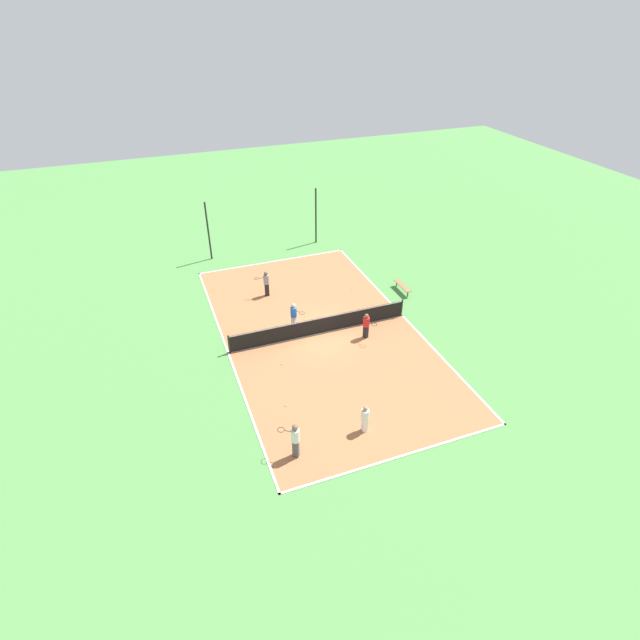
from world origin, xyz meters
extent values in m
plane|color=#518E47|center=(0.00, 0.00, 0.00)|extent=(80.00, 80.00, 0.00)
cube|color=#AD6B42|center=(0.00, 0.00, 0.01)|extent=(10.51, 19.03, 0.02)
cube|color=white|center=(-5.21, 0.00, 0.02)|extent=(0.10, 19.03, 0.00)
cube|color=white|center=(5.21, 0.00, 0.02)|extent=(0.10, 19.03, 0.00)
cube|color=white|center=(0.00, -9.46, 0.02)|extent=(10.51, 0.10, 0.00)
cube|color=white|center=(0.00, 9.46, 0.02)|extent=(10.51, 0.10, 0.00)
cube|color=white|center=(0.00, 0.00, 0.02)|extent=(10.51, 0.10, 0.00)
cylinder|color=black|center=(-5.11, 0.00, 0.56)|extent=(0.10, 0.10, 1.08)
cylinder|color=black|center=(5.11, 0.00, 0.56)|extent=(0.10, 0.10, 1.08)
cube|color=black|center=(0.00, 0.00, 0.54)|extent=(10.21, 0.03, 1.03)
cube|color=white|center=(0.00, 0.00, 1.02)|extent=(10.21, 0.04, 0.06)
cube|color=olive|center=(6.55, 2.53, 0.43)|extent=(0.36, 1.74, 0.04)
cylinder|color=#4C4C51|center=(6.55, 1.81, 0.21)|extent=(0.08, 0.08, 0.41)
cylinder|color=#4C4C51|center=(6.55, 3.26, 0.21)|extent=(0.08, 0.08, 0.41)
cube|color=#4C4C51|center=(-4.03, -7.91, 0.46)|extent=(0.32, 0.31, 0.88)
cylinder|color=white|center=(-4.03, -7.91, 1.21)|extent=(0.50, 0.50, 0.61)
sphere|color=brown|center=(-4.03, -7.91, 1.65)|extent=(0.26, 0.26, 0.26)
cylinder|color=#262626|center=(-4.29, -7.73, 1.36)|extent=(0.25, 0.19, 0.03)
torus|color=black|center=(-4.52, -7.56, 1.36)|extent=(0.42, 0.42, 0.02)
cube|color=black|center=(-1.65, 5.06, 0.44)|extent=(0.27, 0.22, 0.84)
cylinder|color=gray|center=(-1.65, 5.06, 1.16)|extent=(0.39, 0.39, 0.59)
sphere|color=brown|center=(-1.65, 5.06, 1.58)|extent=(0.25, 0.25, 0.25)
cylinder|color=#262626|center=(-1.97, 5.08, 1.31)|extent=(0.28, 0.05, 0.03)
torus|color=black|center=(-2.25, 5.11, 1.31)|extent=(0.33, 0.33, 0.02)
cube|color=white|center=(-1.22, 0.93, 0.44)|extent=(0.31, 0.32, 0.83)
cylinder|color=blue|center=(-1.22, 0.93, 1.15)|extent=(0.50, 0.50, 0.58)
sphere|color=tan|center=(-1.22, 0.93, 1.57)|extent=(0.25, 0.25, 0.25)
cylinder|color=#262626|center=(-1.04, 0.66, 1.29)|extent=(0.18, 0.25, 0.03)
torus|color=black|center=(-0.89, 0.43, 1.29)|extent=(0.42, 0.42, 0.02)
cube|color=black|center=(2.22, -1.26, 0.40)|extent=(0.27, 0.30, 0.76)
cylinder|color=red|center=(2.22, -1.26, 1.05)|extent=(0.46, 0.46, 0.53)
sphere|color=brown|center=(2.22, -1.26, 1.43)|extent=(0.23, 0.23, 0.23)
cylinder|color=#262626|center=(2.32, -1.56, 1.19)|extent=(0.12, 0.27, 0.03)
torus|color=black|center=(2.41, -1.83, 1.19)|extent=(0.39, 0.39, 0.02)
cube|color=white|center=(-0.80, -7.61, 0.37)|extent=(0.21, 0.26, 0.70)
cylinder|color=silver|center=(-0.80, -7.61, 0.97)|extent=(0.37, 0.37, 0.49)
sphere|color=#A87A56|center=(-0.80, -7.61, 1.32)|extent=(0.21, 0.21, 0.21)
sphere|color=#CCE033|center=(-0.31, 1.42, 0.06)|extent=(0.07, 0.07, 0.07)
sphere|color=#CCE033|center=(-2.82, -1.97, 0.06)|extent=(0.07, 0.07, 0.07)
sphere|color=#CCE033|center=(-3.54, -4.94, 0.06)|extent=(0.07, 0.07, 0.07)
sphere|color=#CCE033|center=(3.66, 3.86, 0.06)|extent=(0.07, 0.07, 0.07)
cylinder|color=black|center=(-3.98, 11.47, 2.11)|extent=(0.12, 0.12, 4.21)
cylinder|color=black|center=(3.98, 11.47, 2.11)|extent=(0.12, 0.12, 4.21)
camera|label=1|loc=(-8.05, -21.43, 16.06)|focal=28.00mm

